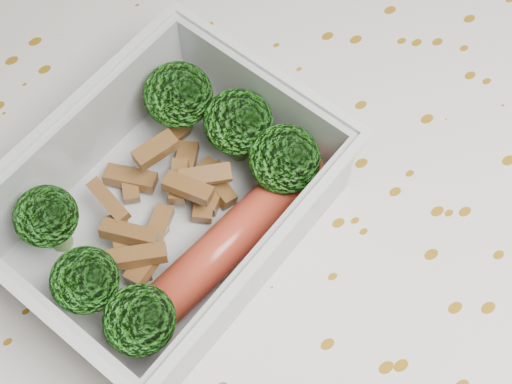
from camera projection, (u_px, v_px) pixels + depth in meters
dining_table at (254, 264)px, 0.53m from camera, size 1.40×0.90×0.75m
tablecloth at (253, 239)px, 0.49m from camera, size 1.46×0.96×0.19m
lunch_container at (169, 209)px, 0.43m from camera, size 0.23×0.20×0.07m
broccoli_florets at (178, 184)px, 0.42m from camera, size 0.18×0.16×0.06m
meat_pile at (167, 200)px, 0.44m from camera, size 0.10×0.09×0.03m
sausage at (226, 244)px, 0.42m from camera, size 0.16×0.06×0.03m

